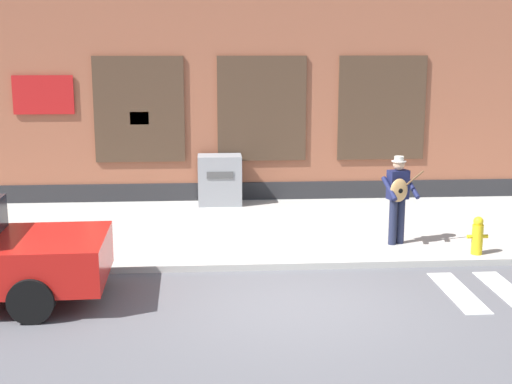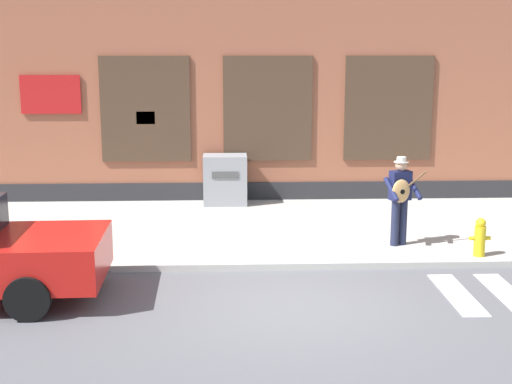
# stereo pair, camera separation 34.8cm
# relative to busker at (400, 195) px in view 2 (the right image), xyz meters

# --- Properties ---
(ground_plane) EXTENTS (160.00, 160.00, 0.00)m
(ground_plane) POSITION_rel_busker_xyz_m (-2.26, -2.72, -1.08)
(ground_plane) COLOR #56565B
(sidewalk) EXTENTS (28.00, 5.19, 0.12)m
(sidewalk) POSITION_rel_busker_xyz_m (-2.26, 1.51, -1.03)
(sidewalk) COLOR #ADAAA3
(sidewalk) RESTS_ON ground
(building_backdrop) EXTENTS (28.00, 4.06, 8.86)m
(building_backdrop) POSITION_rel_busker_xyz_m (-2.27, 6.10, 3.34)
(building_backdrop) COLOR #99563D
(building_backdrop) RESTS_ON ground
(busker) EXTENTS (0.77, 0.64, 1.69)m
(busker) POSITION_rel_busker_xyz_m (0.00, 0.00, 0.00)
(busker) COLOR #1E233D
(busker) RESTS_ON sidewalk
(utility_box) EXTENTS (1.02, 0.69, 1.17)m
(utility_box) POSITION_rel_busker_xyz_m (-3.29, 3.65, -0.38)
(utility_box) COLOR gray
(utility_box) RESTS_ON sidewalk
(fire_hydrant) EXTENTS (0.38, 0.20, 0.70)m
(fire_hydrant) POSITION_rel_busker_xyz_m (1.29, -0.74, -0.62)
(fire_hydrant) COLOR gold
(fire_hydrant) RESTS_ON sidewalk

